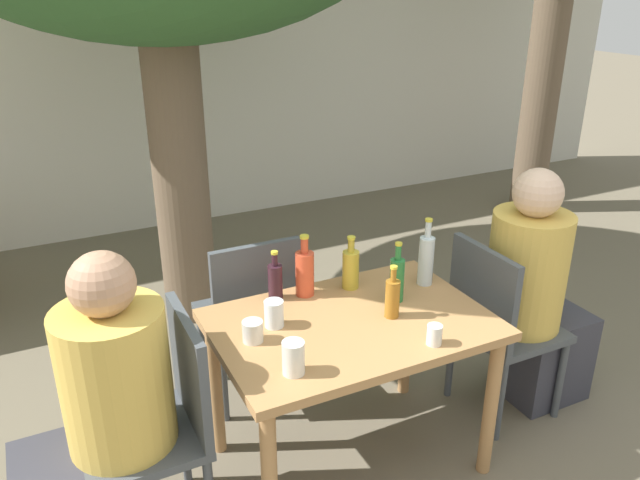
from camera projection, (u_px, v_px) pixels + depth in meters
name	position (u px, v px, depth m)	size (l,w,h in m)	color
ground_plane	(349.00, 459.00, 2.88)	(30.00, 30.00, 0.00)	#706651
cafe_building_wall	(156.00, 63.00, 5.10)	(10.00, 0.08, 2.80)	silver
dining_table_front	(351.00, 341.00, 2.63)	(1.14, 0.77, 0.73)	#B27F4C
patio_chair_0	(164.00, 416.00, 2.34)	(0.44, 0.44, 0.92)	#474C51
patio_chair_1	(497.00, 320.00, 3.00)	(0.44, 0.44, 0.92)	#474C51
patio_chair_2	(250.00, 310.00, 3.09)	(0.44, 0.44, 0.92)	#474C51
person_seated_0	(99.00, 427.00, 2.24)	(0.59, 0.39, 1.23)	#383842
person_seated_1	(535.00, 301.00, 3.07)	(0.59, 0.37, 1.27)	#383842
wine_bottle_0	(275.00, 280.00, 2.74)	(0.06, 0.06, 0.23)	#331923
water_bottle_1	(426.00, 259.00, 2.86)	(0.07, 0.07, 0.32)	silver
green_bottle_2	(397.00, 278.00, 2.71)	(0.06, 0.06, 0.28)	#287A38
soda_bottle_3	(305.00, 272.00, 2.76)	(0.08, 0.08, 0.29)	#DB4C2D
amber_bottle_4	(392.00, 297.00, 2.59)	(0.06, 0.06, 0.23)	#9E661E
oil_cruet_5	(351.00, 268.00, 2.83)	(0.08, 0.08, 0.25)	gold
drinking_glass_0	(293.00, 358.00, 2.23)	(0.08, 0.08, 0.13)	silver
drinking_glass_1	(253.00, 331.00, 2.43)	(0.08, 0.08, 0.09)	silver
drinking_glass_2	(434.00, 335.00, 2.41)	(0.06, 0.06, 0.08)	silver
drinking_glass_3	(274.00, 314.00, 2.53)	(0.08, 0.08, 0.11)	white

